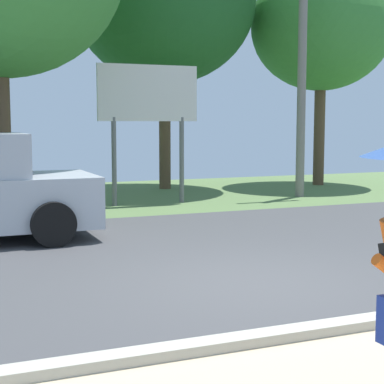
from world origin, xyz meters
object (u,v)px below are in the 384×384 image
at_px(roadside_billboard, 148,103).
at_px(tree_center_back, 164,0).
at_px(utility_pole, 302,78).
at_px(tree_right_mid, 322,26).

relative_size(roadside_billboard, tree_center_back, 0.42).
bearing_deg(tree_center_back, utility_pole, -50.79).
height_order(utility_pole, tree_center_back, tree_center_back).
bearing_deg(tree_right_mid, utility_pole, -132.17).
distance_m(tree_center_back, tree_right_mid, 5.24).
bearing_deg(tree_right_mid, roadside_billboard, -159.55).
bearing_deg(utility_pole, roadside_billboard, 179.10).
relative_size(roadside_billboard, tree_right_mid, 0.48).
xyz_separation_m(utility_pole, roadside_billboard, (-4.43, 0.07, -0.74)).
bearing_deg(tree_center_back, tree_right_mid, -9.01).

